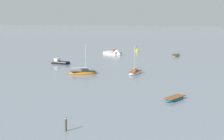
# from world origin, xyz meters

# --- Properties ---
(rowboat_moored_0) EXTENTS (2.15, 4.70, 0.72)m
(rowboat_moored_0) POSITION_xyz_m (9.01, 77.83, 0.19)
(rowboat_moored_0) COLOR gold
(rowboat_moored_0) RESTS_ON ground
(rowboat_moored_1) EXTENTS (2.77, 4.14, 0.62)m
(rowboat_moored_1) POSITION_xyz_m (15.15, 24.67, 0.17)
(rowboat_moored_1) COLOR #197084
(rowboat_moored_1) RESTS_ON ground
(sailboat_moored_0) EXTENTS (5.41, 4.45, 6.06)m
(sailboat_moored_0) POSITION_xyz_m (-3.90, 41.35, 0.26)
(sailboat_moored_0) COLOR orange
(sailboat_moored_0) RESTS_ON ground
(motorboat_moored_2) EXTENTS (5.03, 2.61, 1.82)m
(motorboat_moored_2) POSITION_xyz_m (-14.94, 53.87, 0.28)
(motorboat_moored_2) COLOR black
(motorboat_moored_2) RESTS_ON ground
(motorboat_moored_3) EXTENTS (6.70, 5.65, 2.26)m
(motorboat_moored_3) POSITION_xyz_m (-8.27, 77.13, 0.31)
(motorboat_moored_3) COLOR white
(motorboat_moored_3) RESTS_ON ground
(sailboat_moored_1) EXTENTS (2.24, 5.08, 5.50)m
(sailboat_moored_1) POSITION_xyz_m (5.35, 44.42, 0.24)
(sailboat_moored_1) COLOR white
(sailboat_moored_1) RESTS_ON ground
(channel_buoy) EXTENTS (0.90, 0.90, 2.30)m
(channel_buoy) POSITION_xyz_m (-3.73, 86.14, 0.46)
(channel_buoy) COLOR gold
(channel_buoy) RESTS_ON ground
(mooring_post_left) EXTENTS (0.22, 0.22, 1.45)m
(mooring_post_left) POSITION_xyz_m (6.95, 8.72, 0.63)
(mooring_post_left) COLOR #423323
(mooring_post_left) RESTS_ON ground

